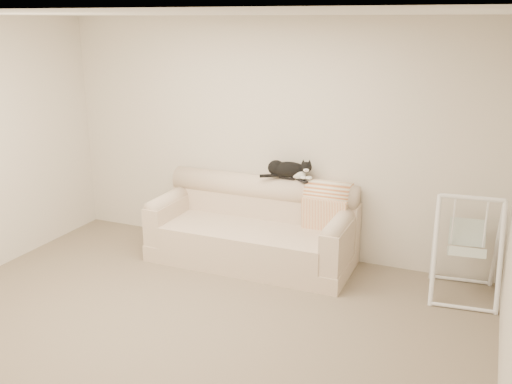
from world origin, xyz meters
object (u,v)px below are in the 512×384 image
baby_swing (466,246)px  sofa (254,229)px  remote_b (302,180)px  tuxedo_cat (288,169)px  remote_a (287,178)px

baby_swing → sofa: bearing=179.8°
remote_b → baby_swing: size_ratio=0.16×
tuxedo_cat → baby_swing: (1.89, -0.25, -0.50)m
remote_a → tuxedo_cat: 0.10m
remote_b → baby_swing: baby_swing is taller
sofa → remote_b: remote_b is taller
remote_b → baby_swing: (1.72, -0.22, -0.40)m
sofa → remote_b: 0.76m
sofa → remote_b: size_ratio=13.56×
remote_a → tuxedo_cat: size_ratio=0.33×
sofa → remote_b: bearing=23.7°
remote_a → remote_b: (0.18, -0.03, -0.00)m
sofa → tuxedo_cat: 0.76m
sofa → remote_a: 0.67m
sofa → tuxedo_cat: bearing=38.2°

